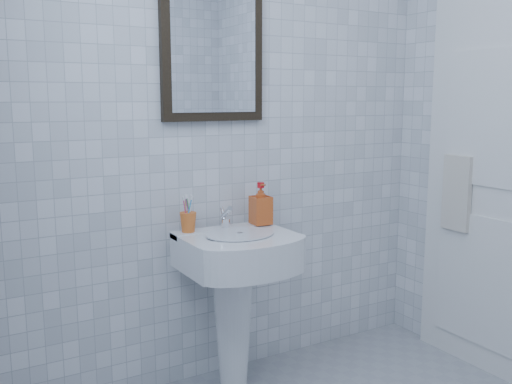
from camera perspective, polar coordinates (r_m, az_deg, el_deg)
wall_back at (r=2.71m, az=-2.45°, el=7.38°), size 2.20×0.02×2.50m
wall_left at (r=1.21m, az=-22.26°, el=4.28°), size 0.02×2.40×2.50m
washbasin at (r=2.61m, az=-2.11°, el=-9.26°), size 0.49×0.36×0.76m
faucet at (r=2.61m, az=-3.09°, el=-2.72°), size 0.04×0.10×0.11m
toothbrush_cup at (r=2.55m, az=-6.80°, el=-3.01°), size 0.08×0.08×0.09m
soap_dispenser at (r=2.69m, az=0.48°, el=-1.16°), size 0.09×0.10×0.20m
wall_mirror at (r=2.66m, az=-4.33°, el=13.80°), size 0.50×0.04×0.62m
bathroom_door at (r=2.95m, az=22.88°, el=1.93°), size 0.04×0.80×2.00m
towel_ring at (r=3.04m, az=19.86°, el=3.27°), size 0.01×0.18×0.18m
hand_towel at (r=3.05m, az=19.44°, el=-0.10°), size 0.03×0.16×0.38m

